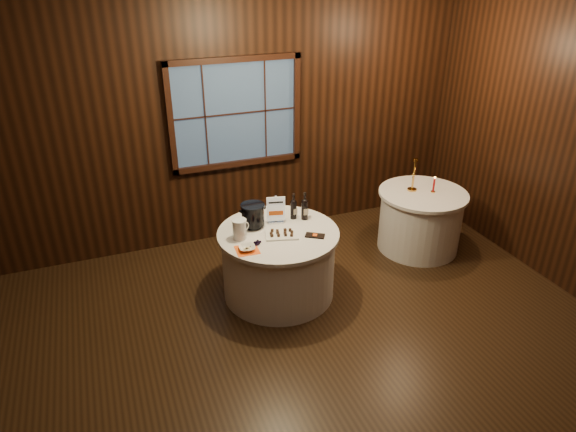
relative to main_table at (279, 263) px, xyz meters
name	(u,v)px	position (x,y,z in m)	size (l,w,h in m)	color
ground	(315,350)	(0.00, -1.00, -0.39)	(6.00, 6.00, 0.00)	black
back_wall	(236,121)	(0.00, 1.48, 1.16)	(6.00, 0.10, 3.00)	black
main_table	(279,263)	(0.00, 0.00, 0.00)	(1.28, 1.28, 0.77)	silver
side_table	(420,220)	(2.00, 0.30, 0.00)	(1.08, 1.08, 0.77)	silver
sign_stand	(276,214)	(0.05, 0.20, 0.49)	(0.19, 0.13, 0.32)	silver
port_bottle_left	(294,208)	(0.26, 0.23, 0.51)	(0.07, 0.08, 0.29)	black
port_bottle_right	(305,208)	(0.37, 0.17, 0.52)	(0.07, 0.08, 0.31)	black
ice_bucket	(253,215)	(-0.21, 0.20, 0.52)	(0.26, 0.26, 0.26)	black
chocolate_plate	(282,234)	(0.00, -0.09, 0.40)	(0.38, 0.30, 0.05)	white
chocolate_box	(315,236)	(0.32, -0.23, 0.39)	(0.20, 0.10, 0.02)	black
grape_bunch	(258,243)	(-0.29, -0.19, 0.40)	(0.17, 0.10, 0.04)	black
glass_pitcher	(240,229)	(-0.41, 0.01, 0.49)	(0.20, 0.15, 0.21)	silver
orange_napkin	(247,250)	(-0.41, -0.24, 0.38)	(0.22, 0.22, 0.00)	#FF5A15
cracker_bowl	(247,248)	(-0.41, -0.24, 0.41)	(0.16, 0.16, 0.04)	white
brass_candlestick	(413,179)	(1.90, 0.40, 0.53)	(0.12, 0.12, 0.41)	gold
red_candle	(434,186)	(2.11, 0.26, 0.46)	(0.06, 0.06, 0.21)	gold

